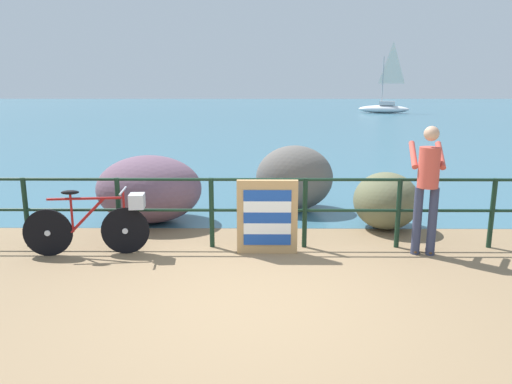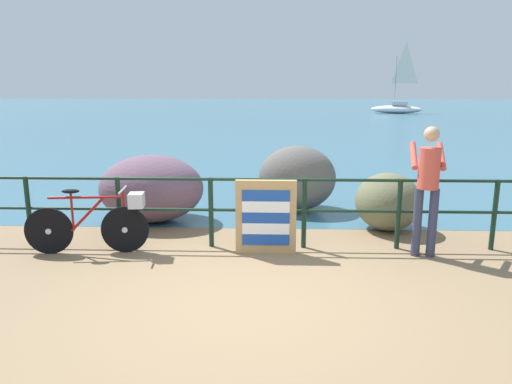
{
  "view_description": "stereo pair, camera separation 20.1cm",
  "coord_description": "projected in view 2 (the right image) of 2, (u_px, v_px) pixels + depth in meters",
  "views": [
    {
      "loc": [
        0.02,
        -4.87,
        2.28
      ],
      "look_at": [
        -0.03,
        2.18,
        0.73
      ],
      "focal_mm": 33.55,
      "sensor_mm": 36.0,
      "label": 1
    },
    {
      "loc": [
        0.22,
        -4.86,
        2.28
      ],
      "look_at": [
        -0.03,
        2.18,
        0.73
      ],
      "focal_mm": 33.55,
      "sensor_mm": 36.0,
      "label": 2
    }
  ],
  "objects": [
    {
      "name": "ground_plane",
      "position": [
        269.0,
        133.0,
        24.78
      ],
      "size": [
        120.0,
        120.0,
        0.1
      ],
      "primitive_type": "cube",
      "color": "#846B4C"
    },
    {
      "name": "sea_surface",
      "position": [
        272.0,
        109.0,
        51.8
      ],
      "size": [
        120.0,
        90.0,
        0.01
      ],
      "primitive_type": "cube",
      "color": "#38667A",
      "rests_on": "ground_plane"
    },
    {
      "name": "promenade_railing",
      "position": [
        257.0,
        204.0,
        6.85
      ],
      "size": [
        9.46,
        0.07,
        1.02
      ],
      "color": "black",
      "rests_on": "ground_plane"
    },
    {
      "name": "bicycle",
      "position": [
        97.0,
        221.0,
        6.63
      ],
      "size": [
        1.69,
        0.48,
        0.92
      ],
      "rotation": [
        0.0,
        0.0,
        0.1
      ],
      "color": "black",
      "rests_on": "ground_plane"
    },
    {
      "name": "person_at_railing",
      "position": [
        428.0,
        185.0,
        6.41
      ],
      "size": [
        0.52,
        0.67,
        1.78
      ],
      "rotation": [
        0.0,
        0.0,
        1.4
      ],
      "color": "#333851",
      "rests_on": "ground_plane"
    },
    {
      "name": "folded_deckchair_stack",
      "position": [
        266.0,
        217.0,
        6.62
      ],
      "size": [
        0.84,
        0.1,
        1.04
      ],
      "color": "tan",
      "rests_on": "ground_plane"
    },
    {
      "name": "breakwater_boulder_main",
      "position": [
        297.0,
        178.0,
        8.97
      ],
      "size": [
        1.45,
        1.19,
        1.22
      ],
      "color": "#605B56",
      "rests_on": "ground"
    },
    {
      "name": "breakwater_boulder_left",
      "position": [
        152.0,
        188.0,
        8.22
      ],
      "size": [
        1.79,
        1.46,
        1.15
      ],
      "color": "#6A4E60",
      "rests_on": "ground"
    },
    {
      "name": "breakwater_boulder_right",
      "position": [
        388.0,
        202.0,
        7.74
      ],
      "size": [
        1.05,
        1.11,
        0.93
      ],
      "color": "#656648",
      "rests_on": "ground"
    },
    {
      "name": "sailboat",
      "position": [
        397.0,
        105.0,
        42.22
      ],
      "size": [
        4.58,
        2.66,
        6.16
      ],
      "rotation": [
        0.0,
        0.0,
        2.81
      ],
      "color": "white",
      "rests_on": "sea_surface"
    }
  ]
}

